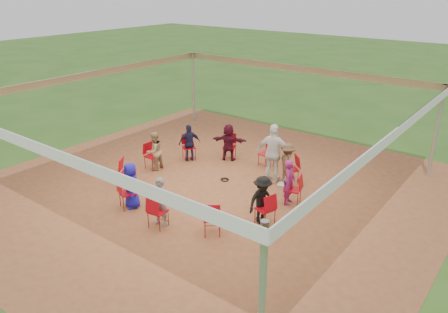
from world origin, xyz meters
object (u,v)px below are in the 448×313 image
Objects in this scene: chair_6 at (128,172)px; laptop at (283,183)px; person_seated_7 at (262,200)px; person_seated_4 at (154,151)px; chair_2 at (266,154)px; chair_3 at (229,147)px; chair_7 at (127,193)px; person_seated_6 at (160,202)px; chair_0 at (293,190)px; person_seated_0 at (289,182)px; standing_person at (274,153)px; chair_10 at (265,209)px; person_seated_5 at (131,185)px; chair_9 at (212,218)px; person_seated_2 at (229,142)px; chair_1 at (291,169)px; chair_4 at (189,147)px; chair_5 at (152,156)px; chair_8 at (158,211)px; person_seated_3 at (190,143)px; cable_coil at (225,180)px.

chair_6 is 2.64× the size of laptop.
person_seated_7 reaches higher than chair_6.
chair_6 is 1.41m from person_seated_4.
chair_3 is at bearing 16.36° from chair_2.
chair_7 is 0.69× the size of person_seated_6.
person_seated_7 is at bearing 158.90° from chair_0.
standing_person reaches higher than person_seated_0.
standing_person reaches higher than chair_10.
chair_6 is 0.69× the size of person_seated_5.
person_seated_6 is (1.39, -0.11, 0.21)m from chair_7.
chair_6 and chair_9 have the same top height.
person_seated_7 reaches higher than chair_2.
person_seated_2 is at bearing 49.09° from person_seated_0.
chair_2 is at bearing 16.36° from chair_1.
person_seated_0 is at bearing 82.02° from chair_6.
person_seated_5 is at bearing 97.98° from chair_1.
chair_1 is 4.89m from person_seated_5.
standing_person is at bearing 57.05° from chair_9.
chair_0 is 4.60m from chair_4.
chair_5 is at bearing 98.18° from chair_10.
chair_0 is 2.73m from chair_2.
chair_8 is 4.27m from standing_person.
chair_9 is at bearing 65.45° from chair_5.
person_seated_0 is 4.76m from person_seated_4.
person_seated_2 reaches higher than chair_2.
chair_5 is 1.00× the size of chair_10.
person_seated_7 is at bearing 90.00° from chair_10.
standing_person reaches higher than chair_0.
person_seated_3 is (0.52, 1.29, 0.21)m from chair_5.
chair_4 is (-2.50, -1.10, 0.00)m from chair_2.
person_seated_4 is (-0.40, -1.30, 0.00)m from person_seated_3.
chair_5 is (-1.51, -2.28, 0.00)m from chair_3.
person_seated_5 is at bearing -108.70° from cable_coil.
chair_4 is at bearing 11.63° from person_seated_2.
chair_9 is at bearing 152.64° from laptop.
chair_0 is 1.42m from chair_1.
person_seated_2 is 4.38m from person_seated_7.
chair_1 is at bearing 65.45° from chair_8.
person_seated_0 reaches higher than chair_2.
person_seated_5 is at bearing 90.00° from chair_7.
person_seated_4 reaches higher than chair_1.
person_seated_2 is at bearing 163.64° from person_seated_3.
chair_3 is 4.60m from chair_10.
chair_6 is (-1.13, -3.65, 0.00)m from chair_3.
chair_4 is at bearing 114.55° from chair_8.
chair_0 is 0.69× the size of person_seated_0.
person_seated_3 is (-0.92, 3.61, 0.21)m from chair_7.
person_seated_5 reaches higher than chair_5.
person_seated_5 is (-2.72, -4.06, 0.21)m from chair_1.
cable_coil is (0.99, 2.94, -0.64)m from person_seated_5.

